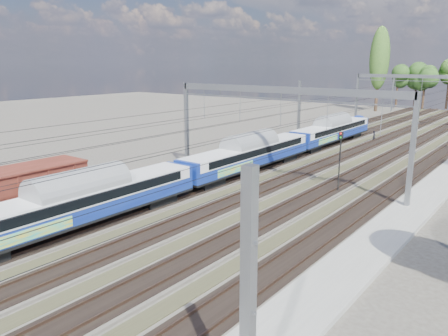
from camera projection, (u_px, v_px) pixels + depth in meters
The scene contains 7 objects.
track_bed at pixel (343, 157), 52.24m from camera, with size 21.00×130.00×0.34m.
platform at pixel (366, 252), 25.88m from camera, with size 3.00×70.00×0.30m, color gray.
catenary at pixel (373, 99), 56.45m from camera, with size 25.65×130.00×9.00m.
poplar at pixel (380, 59), 98.79m from camera, with size 4.40×4.40×19.04m.
emu_train at pixel (248, 151), 43.90m from camera, with size 2.83×59.86×4.13m.
worker at pixel (374, 136), 62.36m from camera, with size 0.58×0.38×1.60m, color black.
signal_near at pixel (340, 155), 37.44m from camera, with size 0.34×0.31×5.35m.
Camera 1 is at (20.01, -4.12, 11.09)m, focal length 35.00 mm.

